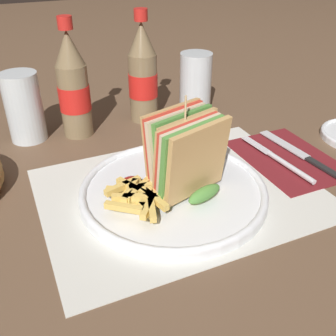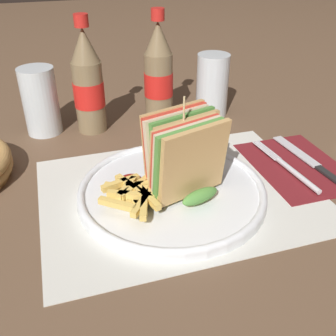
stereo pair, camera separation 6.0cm
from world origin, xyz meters
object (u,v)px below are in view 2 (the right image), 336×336
object	(u,v)px
coke_bottle_far	(158,75)
glass_far	(41,106)
club_sandwich	(185,155)
fork	(291,169)
knife	(311,162)
coke_bottle_near	(88,84)
glass_near	(212,85)
plate_main	(172,191)

from	to	relation	value
coke_bottle_far	glass_far	world-z (taller)	coke_bottle_far
club_sandwich	fork	xyz separation A→B (m)	(0.19, 0.01, -0.06)
knife	glass_far	world-z (taller)	glass_far
coke_bottle_near	glass_far	distance (m)	0.10
glass_near	coke_bottle_far	bearing A→B (deg)	174.53
club_sandwich	coke_bottle_near	xyz separation A→B (m)	(-0.10, 0.28, 0.02)
coke_bottle_near	fork	bearing A→B (deg)	-42.63
plate_main	glass_near	bearing A→B (deg)	57.06
plate_main	knife	world-z (taller)	plate_main
coke_bottle_near	glass_far	xyz separation A→B (m)	(-0.09, 0.02, -0.04)
coke_bottle_far	fork	bearing A→B (deg)	-62.57
knife	coke_bottle_near	world-z (taller)	coke_bottle_near
coke_bottle_near	glass_far	world-z (taller)	coke_bottle_near
club_sandwich	knife	distance (m)	0.25
club_sandwich	glass_far	bearing A→B (deg)	123.34
coke_bottle_near	glass_far	size ratio (longest dim) A/B	1.71
club_sandwich	fork	world-z (taller)	club_sandwich
plate_main	club_sandwich	world-z (taller)	club_sandwich
coke_bottle_near	glass_near	distance (m)	0.26
plate_main	glass_near	size ratio (longest dim) A/B	2.18
club_sandwich	coke_bottle_far	world-z (taller)	coke_bottle_far
plate_main	coke_bottle_far	bearing A→B (deg)	77.69
plate_main	glass_near	distance (m)	0.33
knife	glass_far	distance (m)	0.52
knife	plate_main	bearing A→B (deg)	179.72
glass_near	glass_far	bearing A→B (deg)	177.62
plate_main	coke_bottle_near	xyz separation A→B (m)	(-0.08, 0.27, 0.09)
knife	glass_near	bearing A→B (deg)	103.08
coke_bottle_far	glass_far	xyz separation A→B (m)	(-0.24, 0.00, -0.04)
plate_main	club_sandwich	distance (m)	0.07
knife	coke_bottle_near	xyz separation A→B (m)	(-0.34, 0.26, 0.09)
glass_near	fork	bearing A→B (deg)	-83.53
fork	coke_bottle_near	xyz separation A→B (m)	(-0.29, 0.27, 0.09)
plate_main	fork	bearing A→B (deg)	1.06
club_sandwich	knife	size ratio (longest dim) A/B	0.73
fork	knife	size ratio (longest dim) A/B	0.91
glass_near	coke_bottle_near	bearing A→B (deg)	-179.32
coke_bottle_far	glass_near	size ratio (longest dim) A/B	1.71
glass_far	knife	bearing A→B (deg)	-32.00
knife	glass_far	size ratio (longest dim) A/B	1.51
coke_bottle_near	coke_bottle_far	bearing A→B (deg)	5.60
club_sandwich	glass_far	distance (m)	0.35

